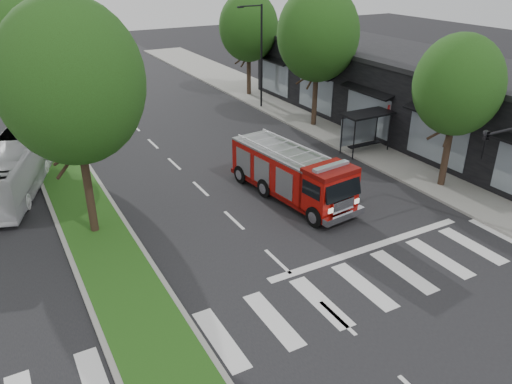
{
  "coord_description": "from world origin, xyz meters",
  "views": [
    {
      "loc": [
        -9.07,
        -14.61,
        11.37
      ],
      "look_at": [
        0.6,
        2.92,
        1.8
      ],
      "focal_mm": 35.0,
      "sensor_mm": 36.0,
      "label": 1
    }
  ],
  "objects": [
    {
      "name": "tree_right_mid",
      "position": [
        11.5,
        14.0,
        6.49
      ],
      "size": [
        5.6,
        5.6,
        9.72
      ],
      "color": "black",
      "rests_on": "ground"
    },
    {
      "name": "bus_shelter",
      "position": [
        11.2,
        8.15,
        2.04
      ],
      "size": [
        3.2,
        1.6,
        2.61
      ],
      "color": "black",
      "rests_on": "ground"
    },
    {
      "name": "tree_median_near",
      "position": [
        -6.0,
        6.0,
        6.81
      ],
      "size": [
        5.8,
        5.8,
        10.16
      ],
      "color": "black",
      "rests_on": "ground"
    },
    {
      "name": "tree_median_far",
      "position": [
        -6.0,
        20.0,
        6.49
      ],
      "size": [
        5.6,
        5.6,
        9.72
      ],
      "color": "black",
      "rests_on": "ground"
    },
    {
      "name": "tree_right_near",
      "position": [
        11.5,
        2.0,
        5.51
      ],
      "size": [
        4.4,
        4.4,
        8.05
      ],
      "color": "black",
      "rests_on": "ground"
    },
    {
      "name": "fire_engine",
      "position": [
        3.7,
        4.83,
        1.31
      ],
      "size": [
        3.27,
        8.09,
        2.73
      ],
      "rotation": [
        0.0,
        0.0,
        0.12
      ],
      "color": "#610805",
      "rests_on": "ground"
    },
    {
      "name": "median",
      "position": [
        -6.0,
        18.0,
        0.08
      ],
      "size": [
        3.0,
        50.0,
        0.15
      ],
      "color": "gray",
      "rests_on": "ground"
    },
    {
      "name": "storefront_row",
      "position": [
        17.0,
        10.0,
        2.5
      ],
      "size": [
        8.0,
        30.0,
        5.0
      ],
      "primitive_type": "cube",
      "color": "black",
      "rests_on": "ground"
    },
    {
      "name": "ground",
      "position": [
        0.0,
        0.0,
        0.0
      ],
      "size": [
        140.0,
        140.0,
        0.0
      ],
      "primitive_type": "plane",
      "color": "black",
      "rests_on": "ground"
    },
    {
      "name": "streetlight_right_far",
      "position": [
        10.35,
        20.0,
        4.48
      ],
      "size": [
        2.11,
        0.2,
        8.0
      ],
      "color": "black",
      "rests_on": "ground"
    },
    {
      "name": "sidewalk_right",
      "position": [
        12.5,
        10.0,
        0.07
      ],
      "size": [
        5.0,
        80.0,
        0.15
      ],
      "primitive_type": "cube",
      "color": "gray",
      "rests_on": "ground"
    },
    {
      "name": "tree_right_far",
      "position": [
        11.5,
        24.0,
        5.84
      ],
      "size": [
        5.0,
        5.0,
        8.73
      ],
      "color": "black",
      "rests_on": "ground"
    },
    {
      "name": "city_bus",
      "position": [
        -8.5,
        12.63,
        1.34
      ],
      "size": [
        5.28,
        9.84,
        2.68
      ],
      "primitive_type": "imported",
      "rotation": [
        0.0,
        0.0,
        -0.33
      ],
      "color": "white",
      "rests_on": "ground"
    }
  ]
}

